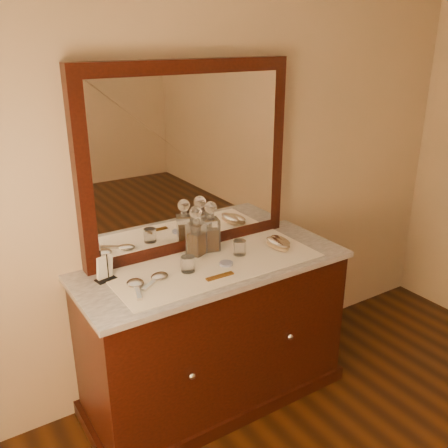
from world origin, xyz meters
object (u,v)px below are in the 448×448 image
at_px(brush_near, 277,244).
at_px(brush_far, 280,242).
at_px(mirror_frame, 188,159).
at_px(napkin_rack, 105,269).
at_px(comb, 220,276).
at_px(hand_mirror_inner, 158,278).
at_px(pin_dish, 226,264).
at_px(hand_mirror_outer, 136,285).
at_px(decanter_left, 196,236).
at_px(dresser_cabinet, 214,335).
at_px(decanter_right, 211,231).

relative_size(brush_near, brush_far, 1.06).
distance_m(mirror_frame, napkin_rack, 0.71).
relative_size(comb, hand_mirror_inner, 0.77).
relative_size(napkin_rack, hand_mirror_inner, 0.75).
height_order(brush_far, hand_mirror_inner, brush_far).
height_order(pin_dish, hand_mirror_outer, hand_mirror_outer).
bearing_deg(napkin_rack, decanter_left, 1.84).
xyz_separation_m(pin_dish, decanter_left, (-0.06, 0.20, 0.10)).
xyz_separation_m(mirror_frame, hand_mirror_outer, (-0.45, -0.27, -0.49)).
bearing_deg(mirror_frame, dresser_cabinet, -90.00).
bearing_deg(comb, decanter_right, 66.95).
bearing_deg(pin_dish, decanter_right, 80.59).
xyz_separation_m(brush_near, hand_mirror_outer, (-0.84, 0.01, -0.01)).
bearing_deg(decanter_left, brush_far, -18.61).
height_order(comb, hand_mirror_inner, hand_mirror_inner).
bearing_deg(comb, napkin_rack, 150.42).
bearing_deg(pin_dish, brush_near, 4.24).
relative_size(pin_dish, decanter_left, 0.26).
height_order(decanter_right, brush_far, decanter_right).
bearing_deg(mirror_frame, hand_mirror_outer, -148.73).
relative_size(brush_near, hand_mirror_inner, 0.89).
height_order(decanter_left, hand_mirror_inner, decanter_left).
bearing_deg(napkin_rack, mirror_frame, 12.80).
height_order(napkin_rack, hand_mirror_outer, napkin_rack).
relative_size(mirror_frame, hand_mirror_outer, 5.57).
bearing_deg(brush_far, brush_near, -152.73).
xyz_separation_m(mirror_frame, brush_far, (0.43, -0.26, -0.47)).
relative_size(comb, brush_near, 0.86).
relative_size(decanter_left, brush_near, 1.58).
distance_m(pin_dish, brush_near, 0.36).
bearing_deg(brush_far, decanter_left, 161.39).
xyz_separation_m(dresser_cabinet, comb, (-0.06, -0.16, 0.45)).
bearing_deg(decanter_left, hand_mirror_outer, -158.72).
distance_m(comb, decanter_left, 0.32).
relative_size(dresser_cabinet, decanter_right, 5.03).
xyz_separation_m(dresser_cabinet, decanter_left, (-0.02, 0.14, 0.55)).
bearing_deg(comb, brush_near, 16.15).
bearing_deg(pin_dish, comb, -135.61).
height_order(decanter_left, brush_near, decanter_left).
bearing_deg(decanter_right, napkin_rack, -177.68).
height_order(pin_dish, comb, pin_dish).
bearing_deg(hand_mirror_inner, comb, -28.31).
distance_m(brush_near, brush_far, 0.04).
bearing_deg(brush_near, decanter_left, 157.62).
bearing_deg(hand_mirror_outer, decanter_right, 18.43).
distance_m(mirror_frame, decanter_left, 0.41).
bearing_deg(decanter_right, hand_mirror_outer, -161.57).
distance_m(dresser_cabinet, brush_near, 0.61).
bearing_deg(napkin_rack, pin_dish, -17.43).
height_order(decanter_left, brush_far, decanter_left).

